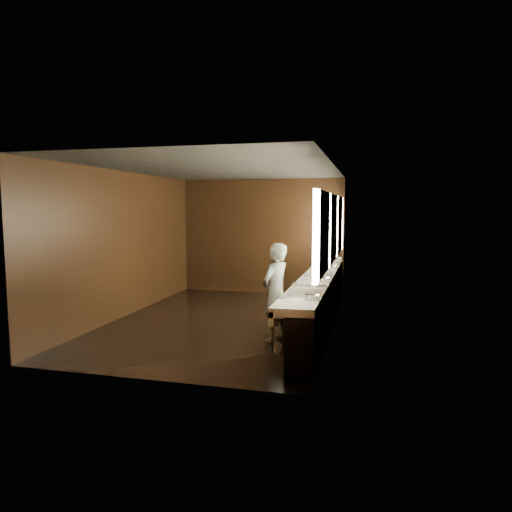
{
  "coord_description": "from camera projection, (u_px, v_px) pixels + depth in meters",
  "views": [
    {
      "loc": [
        2.61,
        -7.91,
        2.09
      ],
      "look_at": [
        0.62,
        0.0,
        1.24
      ],
      "focal_mm": 32.0,
      "sensor_mm": 36.0,
      "label": 1
    }
  ],
  "objects": [
    {
      "name": "mirror_band",
      "position": [
        333.0,
        228.0,
        7.82
      ],
      "size": [
        0.06,
        5.03,
        1.15
      ],
      "color": "#FAF0C8",
      "rests_on": "wall_right"
    },
    {
      "name": "person",
      "position": [
        275.0,
        292.0,
        7.16
      ],
      "size": [
        0.56,
        0.67,
        1.56
      ],
      "primitive_type": "imported",
      "rotation": [
        0.0,
        0.0,
        -1.96
      ],
      "color": "#7CB2B9",
      "rests_on": "floor"
    },
    {
      "name": "trash_bin",
      "position": [
        298.0,
        329.0,
        6.97
      ],
      "size": [
        0.38,
        0.38,
        0.5
      ],
      "primitive_type": "cylinder",
      "rotation": [
        0.0,
        0.0,
        -0.19
      ],
      "color": "black",
      "rests_on": "floor"
    },
    {
      "name": "wall_left",
      "position": [
        125.0,
        244.0,
        8.82
      ],
      "size": [
        0.02,
        6.0,
        2.8
      ],
      "primitive_type": "cube",
      "color": "black",
      "rests_on": "floor"
    },
    {
      "name": "ceiling",
      "position": [
        223.0,
        169.0,
        8.19
      ],
      "size": [
        4.0,
        6.0,
        0.02
      ],
      "primitive_type": "cube",
      "color": "#2D2D2B",
      "rests_on": "wall_back"
    },
    {
      "name": "wall_right",
      "position": [
        334.0,
        249.0,
        7.85
      ],
      "size": [
        0.02,
        6.0,
        2.8
      ],
      "primitive_type": "cube",
      "color": "black",
      "rests_on": "floor"
    },
    {
      "name": "wall_front",
      "position": [
        145.0,
        267.0,
        5.44
      ],
      "size": [
        4.0,
        0.02,
        2.8
      ],
      "primitive_type": "cube",
      "color": "black",
      "rests_on": "floor"
    },
    {
      "name": "sink_counter",
      "position": [
        321.0,
        300.0,
        8.0
      ],
      "size": [
        0.55,
        5.4,
        1.01
      ],
      "color": "black",
      "rests_on": "floor"
    },
    {
      "name": "wall_back",
      "position": [
        261.0,
        236.0,
        11.23
      ],
      "size": [
        4.0,
        0.02,
        2.8
      ],
      "primitive_type": "cube",
      "color": "black",
      "rests_on": "floor"
    },
    {
      "name": "floor",
      "position": [
        224.0,
        321.0,
        8.48
      ],
      "size": [
        6.0,
        6.0,
        0.0
      ],
      "primitive_type": "plane",
      "color": "black",
      "rests_on": "ground"
    }
  ]
}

